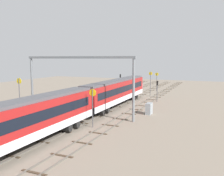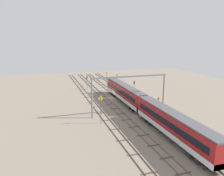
# 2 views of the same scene
# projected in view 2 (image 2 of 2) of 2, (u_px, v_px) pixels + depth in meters

# --- Properties ---
(ground_plane) EXTENTS (109.13, 109.13, 0.00)m
(ground_plane) POSITION_uv_depth(u_px,v_px,m) (111.00, 98.00, 68.46)
(ground_plane) COLOR gray
(track_near_foreground) EXTENTS (93.13, 2.40, 0.16)m
(track_near_foreground) POSITION_uv_depth(u_px,v_px,m) (131.00, 96.00, 70.33)
(track_near_foreground) COLOR #59544C
(track_near_foreground) RESTS_ON ground
(track_with_train) EXTENTS (93.13, 2.40, 0.16)m
(track_with_train) POSITION_uv_depth(u_px,v_px,m) (118.00, 97.00, 69.07)
(track_with_train) COLOR #59544C
(track_with_train) RESTS_ON ground
(track_middle) EXTENTS (93.13, 2.40, 0.16)m
(track_middle) POSITION_uv_depth(u_px,v_px,m) (104.00, 98.00, 67.82)
(track_middle) COLOR #59544C
(track_middle) RESTS_ON ground
(track_second_far) EXTENTS (93.13, 2.40, 0.16)m
(track_second_far) POSITION_uv_depth(u_px,v_px,m) (90.00, 99.00, 66.57)
(track_second_far) COLOR #59544C
(track_second_far) RESTS_ON ground
(train) EXTENTS (50.40, 3.24, 4.80)m
(train) POSITION_uv_depth(u_px,v_px,m) (142.00, 105.00, 52.32)
(train) COLOR maroon
(train) RESTS_ON ground
(overhead_gantry) EXTENTS (0.40, 18.52, 9.25)m
(overhead_gantry) POSITION_uv_depth(u_px,v_px,m) (130.00, 86.00, 52.44)
(overhead_gantry) COLOR slate
(overhead_gantry) RESTS_ON ground
(speed_sign_near_foreground) EXTENTS (0.14, 0.95, 5.03)m
(speed_sign_near_foreground) POSITION_uv_depth(u_px,v_px,m) (158.00, 104.00, 50.22)
(speed_sign_near_foreground) COLOR #4C4C51
(speed_sign_near_foreground) RESTS_ON ground
(speed_sign_mid_trackside) EXTENTS (0.14, 0.89, 5.97)m
(speed_sign_mid_trackside) POSITION_uv_depth(u_px,v_px,m) (101.00, 106.00, 47.12)
(speed_sign_mid_trackside) COLOR #4C4C51
(speed_sign_mid_trackside) RESTS_ON ground
(speed_sign_far_trackside) EXTENTS (0.14, 0.89, 5.04)m
(speed_sign_far_trackside) POSITION_uv_depth(u_px,v_px,m) (107.00, 76.00, 86.59)
(speed_sign_far_trackside) COLOR #4C4C51
(speed_sign_far_trackside) RESTS_ON ground
(speed_sign_distant_end) EXTENTS (0.14, 0.82, 5.77)m
(speed_sign_distant_end) POSITION_uv_depth(u_px,v_px,m) (117.00, 80.00, 77.40)
(speed_sign_distant_end) COLOR #4C4C51
(speed_sign_distant_end) RESTS_ON ground
(signal_light_trackside_approach) EXTENTS (0.31, 0.32, 4.67)m
(signal_light_trackside_approach) POSITION_uv_depth(u_px,v_px,m) (87.00, 81.00, 79.24)
(signal_light_trackside_approach) COLOR #4C4C51
(signal_light_trackside_approach) RESTS_ON ground
(signal_light_trackside_departure) EXTENTS (0.31, 0.32, 4.34)m
(signal_light_trackside_departure) POSITION_uv_depth(u_px,v_px,m) (134.00, 86.00, 71.82)
(signal_light_trackside_departure) COLOR #4C4C51
(signal_light_trackside_departure) RESTS_ON ground
(relay_cabinet) EXTENTS (1.62, 0.85, 1.82)m
(relay_cabinet) POSITION_uv_depth(u_px,v_px,m) (155.00, 101.00, 61.72)
(relay_cabinet) COLOR gray
(relay_cabinet) RESTS_ON ground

